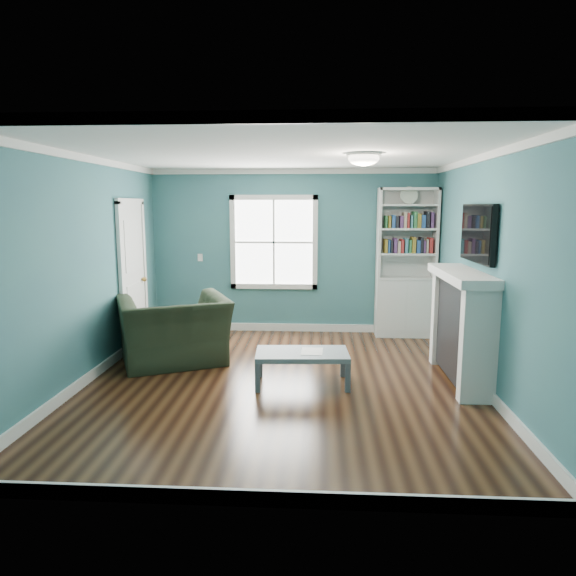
{
  "coord_description": "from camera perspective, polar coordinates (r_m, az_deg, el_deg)",
  "views": [
    {
      "loc": [
        0.42,
        -5.69,
        2.03
      ],
      "look_at": [
        0.05,
        0.4,
        1.05
      ],
      "focal_mm": 32.0,
      "sensor_mm": 36.0,
      "label": 1
    }
  ],
  "objects": [
    {
      "name": "floor",
      "position": [
        6.06,
        -0.73,
        -10.45
      ],
      "size": [
        5.0,
        5.0,
        0.0
      ],
      "primitive_type": "plane",
      "color": "black",
      "rests_on": "ground"
    },
    {
      "name": "room_walls",
      "position": [
        5.73,
        -0.76,
        4.63
      ],
      "size": [
        5.0,
        5.0,
        5.0
      ],
      "color": "#366775",
      "rests_on": "ground"
    },
    {
      "name": "door",
      "position": [
        7.63,
        -16.85,
        1.53
      ],
      "size": [
        0.12,
        0.98,
        2.17
      ],
      "color": "silver",
      "rests_on": "ground"
    },
    {
      "name": "ceiling_fixture",
      "position": [
        5.84,
        8.42,
        14.13
      ],
      "size": [
        0.38,
        0.38,
        0.15
      ],
      "color": "white",
      "rests_on": "room_walls"
    },
    {
      "name": "fireplace",
      "position": [
        6.28,
        18.74,
        -4.19
      ],
      "size": [
        0.44,
        1.58,
        1.3
      ],
      "color": "black",
      "rests_on": "ground"
    },
    {
      "name": "coffee_table",
      "position": [
        5.92,
        1.57,
        -7.55
      ],
      "size": [
        1.08,
        0.64,
        0.38
      ],
      "rotation": [
        0.0,
        0.0,
        0.06
      ],
      "color": "#505760",
      "rests_on": "ground"
    },
    {
      "name": "tv",
      "position": [
        6.17,
        20.34,
        5.72
      ],
      "size": [
        0.06,
        1.1,
        0.65
      ],
      "primitive_type": "cube",
      "color": "black",
      "rests_on": "fireplace"
    },
    {
      "name": "light_switch",
      "position": [
        8.44,
        -9.73,
        3.36
      ],
      "size": [
        0.08,
        0.01,
        0.12
      ],
      "primitive_type": "cube",
      "color": "white",
      "rests_on": "room_walls"
    },
    {
      "name": "recliner",
      "position": [
        6.8,
        -12.61,
        -3.38
      ],
      "size": [
        1.58,
        1.35,
        1.17
      ],
      "primitive_type": "imported",
      "rotation": [
        0.0,
        0.0,
        -2.71
      ],
      "color": "black",
      "rests_on": "ground"
    },
    {
      "name": "paper_sheet",
      "position": [
        5.91,
        2.68,
        -7.04
      ],
      "size": [
        0.26,
        0.32,
        0.0
      ],
      "primitive_type": "cube",
      "rotation": [
        0.0,
        0.0,
        -0.03
      ],
      "color": "white",
      "rests_on": "coffee_table"
    },
    {
      "name": "window",
      "position": [
        8.23,
        -1.59,
        5.09
      ],
      "size": [
        1.4,
        0.06,
        1.5
      ],
      "color": "white",
      "rests_on": "room_walls"
    },
    {
      "name": "bookshelf",
      "position": [
        8.18,
        12.91,
        1.13
      ],
      "size": [
        0.9,
        0.35,
        2.31
      ],
      "color": "silver",
      "rests_on": "ground"
    },
    {
      "name": "trim",
      "position": [
        5.76,
        -0.75,
        1.21
      ],
      "size": [
        4.5,
        5.0,
        2.6
      ],
      "color": "white",
      "rests_on": "ground"
    }
  ]
}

